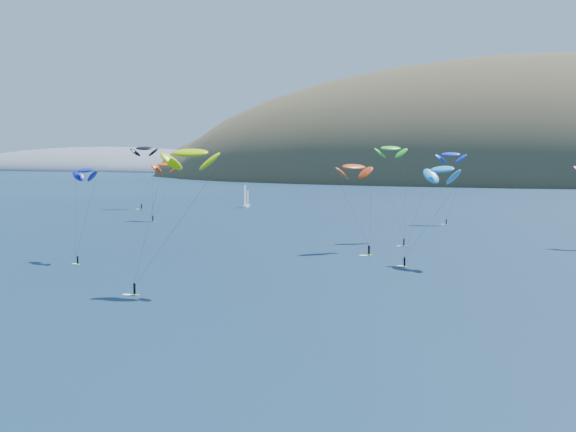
# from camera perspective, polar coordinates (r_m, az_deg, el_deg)

# --- Properties ---
(ground) EXTENTS (2800.00, 2800.00, 0.00)m
(ground) POSITION_cam_1_polar(r_m,az_deg,el_deg) (83.77, -14.38, -10.52)
(ground) COLOR black
(ground) RESTS_ON ground
(island) EXTENTS (730.00, 300.00, 210.00)m
(island) POSITION_cam_1_polar(r_m,az_deg,el_deg) (630.15, 18.97, 1.46)
(island) COLOR #3D3526
(island) RESTS_ON ground
(headland) EXTENTS (460.00, 250.00, 60.00)m
(headland) POSITION_cam_1_polar(r_m,az_deg,el_deg) (953.38, -11.46, 3.07)
(headland) COLOR slate
(headland) RESTS_ON ground
(sailboat) EXTENTS (7.95, 6.82, 9.66)m
(sailboat) POSITION_cam_1_polar(r_m,az_deg,el_deg) (308.06, -3.01, 0.78)
(sailboat) COLOR white
(sailboat) RESTS_ON ground
(kitesurfer_1) EXTENTS (9.03, 9.74, 19.77)m
(kitesurfer_1) POSITION_cam_1_polar(r_m,az_deg,el_deg) (253.89, -8.71, 3.62)
(kitesurfer_1) COLOR #B0FF1C
(kitesurfer_1) RESTS_ON ground
(kitesurfer_2) EXTENTS (11.82, 9.48, 23.89)m
(kitesurfer_2) POSITION_cam_1_polar(r_m,az_deg,el_deg) (124.07, -6.98, 4.47)
(kitesurfer_2) COLOR #B0FF1C
(kitesurfer_2) RESTS_ON ground
(kitesurfer_3) EXTENTS (10.44, 14.33, 24.49)m
(kitesurfer_3) POSITION_cam_1_polar(r_m,az_deg,el_deg) (194.75, 7.32, 4.79)
(kitesurfer_3) COLOR #B0FF1C
(kitesurfer_3) RESTS_ON ground
(kitesurfer_4) EXTENTS (9.00, 6.09, 23.05)m
(kitesurfer_4) POSITION_cam_1_polar(r_m,az_deg,el_deg) (243.00, 11.51, 4.32)
(kitesurfer_4) COLOR #B0FF1C
(kitesurfer_4) RESTS_ON ground
(kitesurfer_5) EXTENTS (11.45, 10.86, 20.77)m
(kitesurfer_5) POSITION_cam_1_polar(r_m,az_deg,el_deg) (154.79, 10.91, 3.27)
(kitesurfer_5) COLOR #B0FF1C
(kitesurfer_5) RESTS_ON ground
(kitesurfer_9) EXTENTS (10.24, 11.92, 20.68)m
(kitesurfer_9) POSITION_cam_1_polar(r_m,az_deg,el_deg) (174.00, 4.71, 3.48)
(kitesurfer_9) COLOR #B0FF1C
(kitesurfer_9) RESTS_ON ground
(kitesurfer_10) EXTENTS (7.84, 10.36, 19.84)m
(kitesurfer_10) POSITION_cam_1_polar(r_m,az_deg,el_deg) (164.24, -14.22, 3.15)
(kitesurfer_10) COLOR #B0FF1C
(kitesurfer_10) RESTS_ON ground
(kitesurfer_12) EXTENTS (10.70, 9.75, 25.33)m
(kitesurfer_12) POSITION_cam_1_polar(r_m,az_deg,el_deg) (306.78, -10.19, 4.75)
(kitesurfer_12) COLOR #B0FF1C
(kitesurfer_12) RESTS_ON ground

